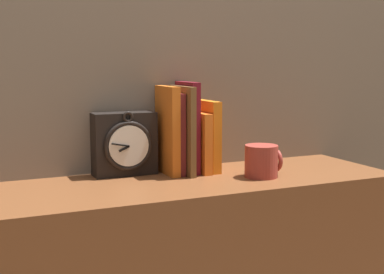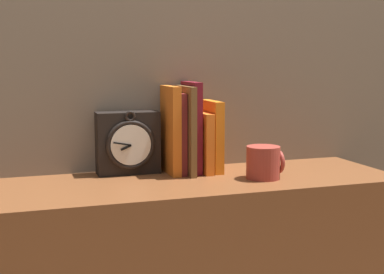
{
  "view_description": "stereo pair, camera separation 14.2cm",
  "coord_description": "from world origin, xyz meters",
  "px_view_note": "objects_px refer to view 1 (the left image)",
  "views": [
    {
      "loc": [
        -0.57,
        -1.29,
        1.02
      ],
      "look_at": [
        0.0,
        0.0,
        0.82
      ],
      "focal_mm": 50.0,
      "sensor_mm": 36.0,
      "label": 1
    },
    {
      "loc": [
        -0.44,
        -1.34,
        1.02
      ],
      "look_at": [
        0.0,
        0.0,
        0.82
      ],
      "focal_mm": 50.0,
      "sensor_mm": 36.0,
      "label": 2
    }
  ],
  "objects_px": {
    "book_slot1_maroon": "(174,133)",
    "book_slot4_orange": "(198,142)",
    "book_slot3_maroon": "(187,127)",
    "book_slot0_orange": "(167,130)",
    "book_slot2_brown": "(182,130)",
    "mug": "(262,161)",
    "clock": "(125,144)",
    "book_slot5_orange": "(207,136)"
  },
  "relations": [
    {
      "from": "book_slot4_orange",
      "to": "book_slot2_brown",
      "type": "bearing_deg",
      "value": -173.02
    },
    {
      "from": "book_slot5_orange",
      "to": "mug",
      "type": "distance_m",
      "value": 0.19
    },
    {
      "from": "book_slot0_orange",
      "to": "mug",
      "type": "relative_size",
      "value": 2.55
    },
    {
      "from": "book_slot0_orange",
      "to": "book_slot5_orange",
      "type": "relative_size",
      "value": 1.21
    },
    {
      "from": "book_slot1_maroon",
      "to": "book_slot0_orange",
      "type": "bearing_deg",
      "value": -175.67
    },
    {
      "from": "mug",
      "to": "book_slot2_brown",
      "type": "bearing_deg",
      "value": 142.75
    },
    {
      "from": "book_slot3_maroon",
      "to": "book_slot4_orange",
      "type": "height_order",
      "value": "book_slot3_maroon"
    },
    {
      "from": "book_slot0_orange",
      "to": "book_slot1_maroon",
      "type": "height_order",
      "value": "book_slot0_orange"
    },
    {
      "from": "book_slot1_maroon",
      "to": "mug",
      "type": "height_order",
      "value": "book_slot1_maroon"
    },
    {
      "from": "book_slot3_maroon",
      "to": "book_slot5_orange",
      "type": "height_order",
      "value": "book_slot3_maroon"
    },
    {
      "from": "book_slot2_brown",
      "to": "book_slot3_maroon",
      "type": "bearing_deg",
      "value": 32.68
    },
    {
      "from": "book_slot1_maroon",
      "to": "book_slot3_maroon",
      "type": "height_order",
      "value": "book_slot3_maroon"
    },
    {
      "from": "book_slot3_maroon",
      "to": "clock",
      "type": "bearing_deg",
      "value": 171.63
    },
    {
      "from": "book_slot0_orange",
      "to": "mug",
      "type": "height_order",
      "value": "book_slot0_orange"
    },
    {
      "from": "book_slot4_orange",
      "to": "book_slot5_orange",
      "type": "xyz_separation_m",
      "value": [
        0.03,
        0.0,
        0.02
      ]
    },
    {
      "from": "clock",
      "to": "book_slot5_orange",
      "type": "bearing_deg",
      "value": -7.38
    },
    {
      "from": "book_slot3_maroon",
      "to": "book_slot0_orange",
      "type": "bearing_deg",
      "value": -177.16
    },
    {
      "from": "clock",
      "to": "book_slot1_maroon",
      "type": "xyz_separation_m",
      "value": [
        0.14,
        -0.03,
        0.03
      ]
    },
    {
      "from": "clock",
      "to": "book_slot2_brown",
      "type": "height_order",
      "value": "book_slot2_brown"
    },
    {
      "from": "book_slot0_orange",
      "to": "book_slot2_brown",
      "type": "relative_size",
      "value": 1.0
    },
    {
      "from": "book_slot2_brown",
      "to": "book_slot1_maroon",
      "type": "bearing_deg",
      "value": 146.45
    },
    {
      "from": "clock",
      "to": "book_slot5_orange",
      "type": "relative_size",
      "value": 0.9
    },
    {
      "from": "book_slot4_orange",
      "to": "mug",
      "type": "bearing_deg",
      "value": -48.13
    },
    {
      "from": "book_slot2_brown",
      "to": "mug",
      "type": "height_order",
      "value": "book_slot2_brown"
    },
    {
      "from": "clock",
      "to": "book_slot3_maroon",
      "type": "relative_size",
      "value": 0.71
    },
    {
      "from": "book_slot5_orange",
      "to": "book_slot2_brown",
      "type": "bearing_deg",
      "value": -173.16
    },
    {
      "from": "book_slot1_maroon",
      "to": "mug",
      "type": "distance_m",
      "value": 0.26
    },
    {
      "from": "book_slot0_orange",
      "to": "book_slot3_maroon",
      "type": "xyz_separation_m",
      "value": [
        0.06,
        0.0,
        0.01
      ]
    },
    {
      "from": "book_slot2_brown",
      "to": "book_slot5_orange",
      "type": "relative_size",
      "value": 1.21
    },
    {
      "from": "book_slot1_maroon",
      "to": "book_slot5_orange",
      "type": "distance_m",
      "value": 0.1
    },
    {
      "from": "book_slot1_maroon",
      "to": "book_slot4_orange",
      "type": "height_order",
      "value": "book_slot1_maroon"
    },
    {
      "from": "book_slot2_brown",
      "to": "book_slot4_orange",
      "type": "bearing_deg",
      "value": 6.98
    },
    {
      "from": "book_slot2_brown",
      "to": "book_slot4_orange",
      "type": "height_order",
      "value": "book_slot2_brown"
    },
    {
      "from": "book_slot0_orange",
      "to": "book_slot3_maroon",
      "type": "relative_size",
      "value": 0.96
    },
    {
      "from": "book_slot0_orange",
      "to": "book_slot2_brown",
      "type": "bearing_deg",
      "value": -15.75
    },
    {
      "from": "book_slot3_maroon",
      "to": "book_slot1_maroon",
      "type": "bearing_deg",
      "value": -177.89
    },
    {
      "from": "clock",
      "to": "book_slot3_maroon",
      "type": "bearing_deg",
      "value": -8.37
    },
    {
      "from": "clock",
      "to": "book_slot0_orange",
      "type": "relative_size",
      "value": 0.74
    },
    {
      "from": "book_slot2_brown",
      "to": "book_slot5_orange",
      "type": "bearing_deg",
      "value": 6.84
    },
    {
      "from": "clock",
      "to": "book_slot5_orange",
      "type": "distance_m",
      "value": 0.24
    },
    {
      "from": "book_slot0_orange",
      "to": "book_slot4_orange",
      "type": "distance_m",
      "value": 0.1
    },
    {
      "from": "book_slot2_brown",
      "to": "mug",
      "type": "bearing_deg",
      "value": -37.25
    }
  ]
}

